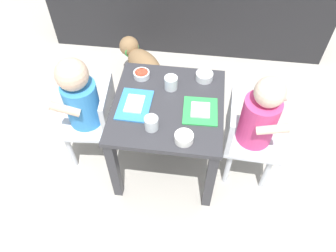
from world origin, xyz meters
TOP-DOWN VIEW (x-y plane):
  - ground_plane at (0.00, 0.00)m, footprint 7.00×7.00m
  - dining_table at (0.00, 0.00)m, footprint 0.53×0.55m
  - seated_child_left at (-0.43, 0.01)m, footprint 0.30×0.30m
  - seated_child_right at (0.43, -0.00)m, footprint 0.29×0.29m
  - dog at (-0.26, 0.60)m, footprint 0.36×0.37m
  - food_tray_left at (-0.16, -0.03)m, footprint 0.16×0.21m
  - food_tray_right at (0.16, -0.03)m, footprint 0.17×0.18m
  - water_cup_left at (-0.00, 0.11)m, footprint 0.07×0.07m
  - water_cup_right at (-0.05, -0.15)m, footprint 0.06×0.06m
  - cereal_bowl_left_side at (0.10, -0.21)m, footprint 0.08×0.08m
  - veggie_bowl_near at (-0.16, 0.17)m, footprint 0.08×0.08m
  - cereal_bowl_right_side at (0.16, 0.20)m, footprint 0.09×0.09m

SIDE VIEW (x-z plane):
  - ground_plane at x=0.00m, z-range 0.00..0.00m
  - dog at x=-0.26m, z-range 0.05..0.37m
  - dining_table at x=0.00m, z-range 0.15..0.62m
  - seated_child_right at x=0.43m, z-range 0.08..0.76m
  - seated_child_left at x=-0.43m, z-range 0.09..0.77m
  - food_tray_right at x=0.16m, z-range 0.47..0.49m
  - food_tray_left at x=-0.16m, z-range 0.47..0.49m
  - veggie_bowl_near at x=-0.16m, z-range 0.47..0.50m
  - cereal_bowl_left_side at x=0.10m, z-range 0.47..0.51m
  - cereal_bowl_right_side at x=0.16m, z-range 0.47..0.51m
  - water_cup_right at x=-0.05m, z-range 0.47..0.53m
  - water_cup_left at x=0.00m, z-range 0.47..0.53m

